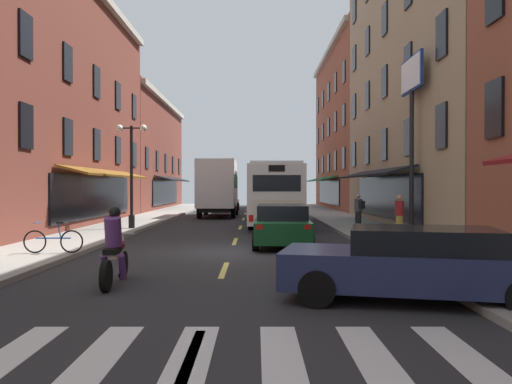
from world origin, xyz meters
The scene contains 16 objects.
ground_plane centered at (0.00, 0.00, -0.05)m, with size 34.80×80.00×0.10m, color #28282B.
lane_centre_dashes centered at (0.00, -0.25, 0.00)m, with size 0.14×73.90×0.01m.
crosswalk_near centered at (0.00, -10.00, 0.00)m, with size 7.10×2.80×0.01m.
sidewalk_left centered at (-5.90, 0.00, 0.07)m, with size 3.00×80.00×0.14m, color gray.
sidewalk_right centered at (5.90, 0.00, 0.07)m, with size 3.00×80.00×0.14m, color gray.
billboard_sign centered at (7.05, 4.44, 5.47)m, with size 0.40×2.55×7.14m.
transit_bus centered at (1.83, 11.49, 1.68)m, with size 2.88×11.68×3.20m.
box_truck centered at (-1.76, 18.46, 1.96)m, with size 2.52×6.89×3.79m.
sedan_near centered at (1.69, 1.78, 0.72)m, with size 2.06×4.82×1.42m.
sedan_mid centered at (-1.72, 26.88, 0.70)m, with size 2.10×4.32×1.35m.
sedan_far centered at (3.65, -6.92, 0.68)m, with size 4.95×2.86×1.32m.
motorcycle_rider centered at (-2.17, -5.43, 0.71)m, with size 0.62×2.07×1.66m.
bicycle_near centered at (-5.06, -1.38, 0.50)m, with size 1.71×0.48×0.91m.
pedestrian_near centered at (5.53, 7.42, 0.97)m, with size 0.45×0.52×1.57m.
pedestrian_far centered at (6.49, 4.16, 0.94)m, with size 0.36×0.36×1.58m.
street_lamp_twin centered at (-4.95, 7.39, 2.80)m, with size 1.42×0.32×4.77m.
Camera 1 is at (0.79, -16.04, 2.06)m, focal length 35.74 mm.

